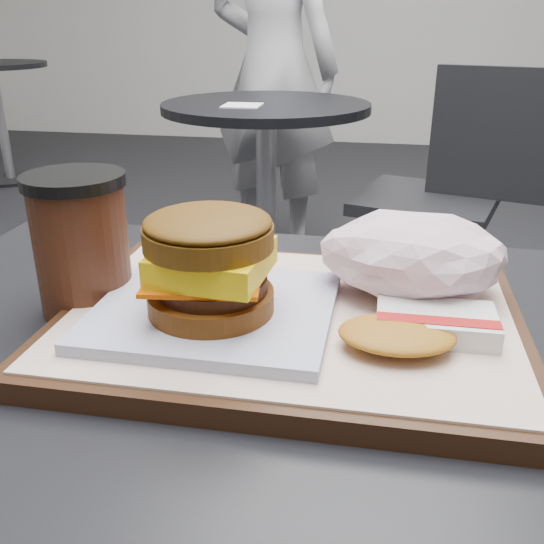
{
  "coord_description": "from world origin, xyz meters",
  "views": [
    {
      "loc": [
        0.05,
        -0.39,
        1.02
      ],
      "look_at": [
        -0.03,
        0.03,
        0.83
      ],
      "focal_mm": 40.0,
      "sensor_mm": 36.0,
      "label": 1
    }
  ],
  "objects_px": {
    "hash_brown": "(419,328)",
    "neighbor_table": "(266,162)",
    "crumpled_wrapper": "(413,256)",
    "breakfast_sandwich": "(212,275)",
    "serving_tray": "(290,321)",
    "patron": "(273,68)",
    "neighbor_chair": "(450,187)",
    "coffee_cup": "(81,243)"
  },
  "relations": [
    {
      "from": "breakfast_sandwich",
      "to": "neighbor_table",
      "type": "height_order",
      "value": "breakfast_sandwich"
    },
    {
      "from": "breakfast_sandwich",
      "to": "hash_brown",
      "type": "distance_m",
      "value": 0.16
    },
    {
      "from": "coffee_cup",
      "to": "patron",
      "type": "distance_m",
      "value": 2.23
    },
    {
      "from": "crumpled_wrapper",
      "to": "coffee_cup",
      "type": "distance_m",
      "value": 0.29
    },
    {
      "from": "hash_brown",
      "to": "neighbor_table",
      "type": "bearing_deg",
      "value": 105.02
    },
    {
      "from": "breakfast_sandwich",
      "to": "patron",
      "type": "xyz_separation_m",
      "value": [
        -0.37,
        2.25,
        -0.02
      ]
    },
    {
      "from": "neighbor_table",
      "to": "hash_brown",
      "type": "bearing_deg",
      "value": -74.98
    },
    {
      "from": "crumpled_wrapper",
      "to": "coffee_cup",
      "type": "xyz_separation_m",
      "value": [
        -0.29,
        -0.05,
        0.01
      ]
    },
    {
      "from": "hash_brown",
      "to": "patron",
      "type": "xyz_separation_m",
      "value": [
        -0.53,
        2.26,
        0.01
      ]
    },
    {
      "from": "serving_tray",
      "to": "breakfast_sandwich",
      "type": "relative_size",
      "value": 1.99
    },
    {
      "from": "breakfast_sandwich",
      "to": "coffee_cup",
      "type": "relative_size",
      "value": 1.53
    },
    {
      "from": "patron",
      "to": "hash_brown",
      "type": "bearing_deg",
      "value": 121.44
    },
    {
      "from": "coffee_cup",
      "to": "patron",
      "type": "height_order",
      "value": "patron"
    },
    {
      "from": "serving_tray",
      "to": "patron",
      "type": "height_order",
      "value": "patron"
    },
    {
      "from": "crumpled_wrapper",
      "to": "neighbor_chair",
      "type": "bearing_deg",
      "value": 82.85
    },
    {
      "from": "hash_brown",
      "to": "serving_tray",
      "type": "bearing_deg",
      "value": 162.87
    },
    {
      "from": "crumpled_wrapper",
      "to": "coffee_cup",
      "type": "bearing_deg",
      "value": -170.79
    },
    {
      "from": "breakfast_sandwich",
      "to": "neighbor_chair",
      "type": "xyz_separation_m",
      "value": [
        0.34,
        1.54,
        -0.32
      ]
    },
    {
      "from": "crumpled_wrapper",
      "to": "coffee_cup",
      "type": "height_order",
      "value": "coffee_cup"
    },
    {
      "from": "coffee_cup",
      "to": "breakfast_sandwich",
      "type": "bearing_deg",
      "value": -16.1
    },
    {
      "from": "neighbor_table",
      "to": "patron",
      "type": "xyz_separation_m",
      "value": [
        -0.09,
        0.63,
        0.26
      ]
    },
    {
      "from": "breakfast_sandwich",
      "to": "neighbor_table",
      "type": "xyz_separation_m",
      "value": [
        -0.28,
        1.62,
        -0.28
      ]
    },
    {
      "from": "neighbor_chair",
      "to": "crumpled_wrapper",
      "type": "bearing_deg",
      "value": -97.15
    },
    {
      "from": "serving_tray",
      "to": "coffee_cup",
      "type": "relative_size",
      "value": 3.04
    },
    {
      "from": "breakfast_sandwich",
      "to": "neighbor_chair",
      "type": "relative_size",
      "value": 0.22
    },
    {
      "from": "breakfast_sandwich",
      "to": "neighbor_chair",
      "type": "bearing_deg",
      "value": 77.57
    },
    {
      "from": "serving_tray",
      "to": "neighbor_chair",
      "type": "height_order",
      "value": "neighbor_chair"
    },
    {
      "from": "coffee_cup",
      "to": "neighbor_chair",
      "type": "xyz_separation_m",
      "value": [
        0.47,
        1.51,
        -0.32
      ]
    },
    {
      "from": "breakfast_sandwich",
      "to": "serving_tray",
      "type": "bearing_deg",
      "value": 25.28
    },
    {
      "from": "coffee_cup",
      "to": "neighbor_chair",
      "type": "height_order",
      "value": "coffee_cup"
    },
    {
      "from": "patron",
      "to": "neighbor_table",
      "type": "bearing_deg",
      "value": 116.57
    },
    {
      "from": "crumpled_wrapper",
      "to": "hash_brown",
      "type": "bearing_deg",
      "value": -87.39
    },
    {
      "from": "breakfast_sandwich",
      "to": "neighbor_table",
      "type": "relative_size",
      "value": 0.25
    },
    {
      "from": "hash_brown",
      "to": "neighbor_table",
      "type": "xyz_separation_m",
      "value": [
        -0.44,
        1.63,
        -0.25
      ]
    },
    {
      "from": "neighbor_table",
      "to": "patron",
      "type": "bearing_deg",
      "value": 98.31
    },
    {
      "from": "neighbor_chair",
      "to": "serving_tray",
      "type": "bearing_deg",
      "value": -100.53
    },
    {
      "from": "serving_tray",
      "to": "neighbor_chair",
      "type": "bearing_deg",
      "value": 79.47
    },
    {
      "from": "serving_tray",
      "to": "breakfast_sandwich",
      "type": "height_order",
      "value": "breakfast_sandwich"
    },
    {
      "from": "crumpled_wrapper",
      "to": "neighbor_table",
      "type": "xyz_separation_m",
      "value": [
        -0.43,
        1.54,
        -0.27
      ]
    },
    {
      "from": "crumpled_wrapper",
      "to": "serving_tray",
      "type": "bearing_deg",
      "value": -150.67
    },
    {
      "from": "coffee_cup",
      "to": "crumpled_wrapper",
      "type": "bearing_deg",
      "value": 9.21
    },
    {
      "from": "crumpled_wrapper",
      "to": "neighbor_table",
      "type": "bearing_deg",
      "value": 105.69
    }
  ]
}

